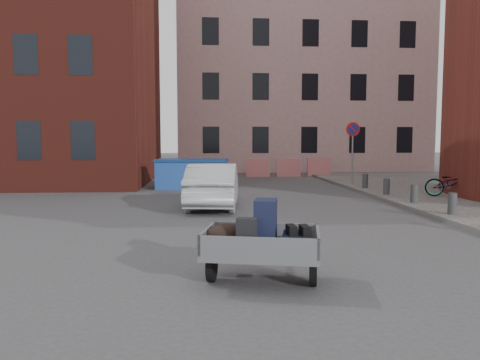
{
  "coord_description": "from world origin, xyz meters",
  "views": [
    {
      "loc": [
        -0.32,
        -10.28,
        2.05
      ],
      "look_at": [
        0.47,
        0.51,
        1.1
      ],
      "focal_mm": 35.0,
      "sensor_mm": 36.0,
      "label": 1
    }
  ],
  "objects": [
    {
      "name": "no_parking_sign",
      "position": [
        6.0,
        9.48,
        2.01
      ],
      "size": [
        0.6,
        0.09,
        2.65
      ],
      "color": "gray",
      "rests_on": "sidewalk"
    },
    {
      "name": "bicycle",
      "position": [
        7.93,
        4.7,
        0.58
      ],
      "size": [
        1.87,
        1.21,
        0.93
      ],
      "primitive_type": "imported",
      "rotation": [
        0.0,
        0.0,
        1.21
      ],
      "color": "black",
      "rests_on": "sidewalk"
    },
    {
      "name": "ground",
      "position": [
        0.0,
        0.0,
        0.0
      ],
      "size": [
        120.0,
        120.0,
        0.0
      ],
      "primitive_type": "plane",
      "color": "#38383A",
      "rests_on": "ground"
    },
    {
      "name": "silver_car",
      "position": [
        -0.1,
        3.81,
        0.66
      ],
      "size": [
        1.75,
        4.13,
        1.33
      ],
      "primitive_type": "imported",
      "rotation": [
        0.0,
        0.0,
        3.05
      ],
      "color": "#A2A5A9",
      "rests_on": "ground"
    },
    {
      "name": "trailer",
      "position": [
        0.45,
        -3.83,
        0.61
      ],
      "size": [
        1.8,
        1.94,
        1.2
      ],
      "rotation": [
        0.0,
        0.0,
        -0.21
      ],
      "color": "black",
      "rests_on": "ground"
    },
    {
      "name": "building_pink",
      "position": [
        6.0,
        22.0,
        7.0
      ],
      "size": [
        16.0,
        8.0,
        14.0
      ],
      "primitive_type": "cube",
      "color": "#B88F8E",
      "rests_on": "ground"
    },
    {
      "name": "bollards",
      "position": [
        6.0,
        3.4,
        0.4
      ],
      "size": [
        0.22,
        9.02,
        0.55
      ],
      "color": "#3A3A3D",
      "rests_on": "sidewalk"
    },
    {
      "name": "dumpster",
      "position": [
        -0.89,
        9.14,
        0.62
      ],
      "size": [
        3.07,
        1.83,
        1.23
      ],
      "rotation": [
        0.0,
        0.0,
        -0.11
      ],
      "color": "#224CA2",
      "rests_on": "ground"
    },
    {
      "name": "building_brick",
      "position": [
        -9.0,
        13.0,
        7.0
      ],
      "size": [
        12.0,
        10.0,
        14.0
      ],
      "primitive_type": "cube",
      "color": "#591E16",
      "rests_on": "ground"
    },
    {
      "name": "barriers",
      "position": [
        4.2,
        15.0,
        0.5
      ],
      "size": [
        4.7,
        0.18,
        1.0
      ],
      "color": "red",
      "rests_on": "ground"
    }
  ]
}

